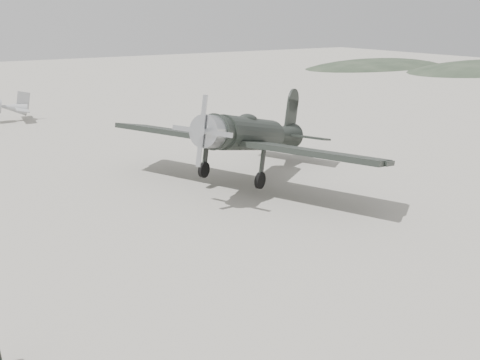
# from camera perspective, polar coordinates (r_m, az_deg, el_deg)

# --- Properties ---
(ground) EXTENTS (160.00, 160.00, 0.00)m
(ground) POSITION_cam_1_polar(r_m,az_deg,el_deg) (16.72, -0.31, -6.81)
(ground) COLOR #ADA999
(ground) RESTS_ON ground
(hill_northeast) EXTENTS (32.00, 16.00, 5.20)m
(hill_northeast) POSITION_cam_1_polar(r_m,az_deg,el_deg) (78.65, 16.29, 13.15)
(hill_northeast) COLOR #293527
(hill_northeast) RESTS_ON ground
(lowwing_monoplane) EXTENTS (10.06, 12.31, 4.16)m
(lowwing_monoplane) POSITION_cam_1_polar(r_m,az_deg,el_deg) (21.69, 1.61, 5.52)
(lowwing_monoplane) COLOR black
(lowwing_monoplane) RESTS_ON ground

